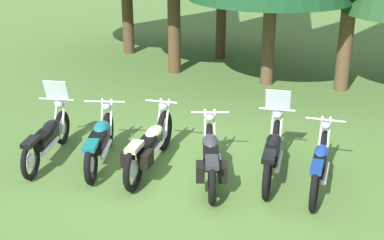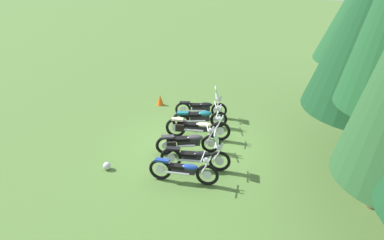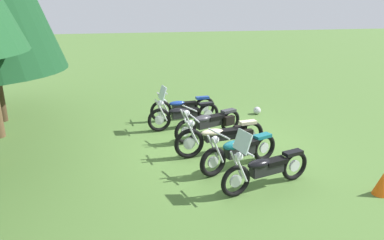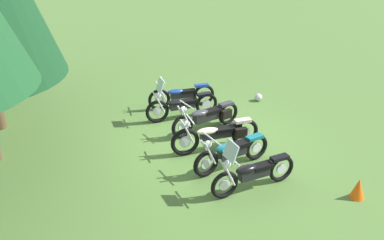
{
  "view_description": "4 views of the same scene",
  "coord_description": "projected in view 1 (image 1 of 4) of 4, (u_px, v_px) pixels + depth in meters",
  "views": [
    {
      "loc": [
        3.44,
        -7.96,
        4.39
      ],
      "look_at": [
        0.16,
        0.17,
        0.94
      ],
      "focal_mm": 51.2,
      "sensor_mm": 36.0,
      "label": 1
    },
    {
      "loc": [
        12.05,
        3.49,
        6.88
      ],
      "look_at": [
        -0.13,
        -0.15,
        0.95
      ],
      "focal_mm": 36.58,
      "sensor_mm": 36.0,
      "label": 2
    },
    {
      "loc": [
        -8.41,
        2.49,
        3.63
      ],
      "look_at": [
        0.63,
        0.42,
        0.55
      ],
      "focal_mm": 32.7,
      "sensor_mm": 36.0,
      "label": 3
    },
    {
      "loc": [
        -9.92,
        2.5,
        5.56
      ],
      "look_at": [
        0.25,
        0.42,
        0.55
      ],
      "focal_mm": 39.21,
      "sensor_mm": 36.0,
      "label": 4
    }
  ],
  "objects": [
    {
      "name": "motorcycle_4",
      "position": [
        273.0,
        151.0,
        9.39
      ],
      "size": [
        0.67,
        2.29,
        1.37
      ],
      "rotation": [
        0.0,
        0.0,
        1.72
      ],
      "color": "black",
      "rests_on": "ground_plane"
    },
    {
      "name": "motorcycle_5",
      "position": [
        320.0,
        164.0,
        8.98
      ],
      "size": [
        0.67,
        2.2,
        1.01
      ],
      "rotation": [
        0.0,
        0.0,
        1.65
      ],
      "color": "black",
      "rests_on": "ground_plane"
    },
    {
      "name": "motorcycle_3",
      "position": [
        211.0,
        157.0,
        9.21
      ],
      "size": [
        1.07,
        2.16,
        1.0
      ],
      "rotation": [
        0.0,
        0.0,
        1.95
      ],
      "color": "black",
      "rests_on": "ground_plane"
    },
    {
      "name": "motorcycle_0",
      "position": [
        48.0,
        136.0,
        10.01
      ],
      "size": [
        0.8,
        2.14,
        1.34
      ],
      "rotation": [
        0.0,
        0.0,
        1.82
      ],
      "color": "black",
      "rests_on": "ground_plane"
    },
    {
      "name": "motorcycle_1",
      "position": [
        100.0,
        141.0,
        9.84
      ],
      "size": [
        0.98,
        2.11,
        1.0
      ],
      "rotation": [
        0.0,
        0.0,
        1.91
      ],
      "color": "black",
      "rests_on": "ground_plane"
    },
    {
      "name": "ground_plane",
      "position": [
        180.0,
        172.0,
        9.68
      ],
      "size": [
        80.0,
        80.0,
        0.0
      ],
      "primitive_type": "plane",
      "color": "#4C7033"
    },
    {
      "name": "motorcycle_2",
      "position": [
        149.0,
        145.0,
        9.61
      ],
      "size": [
        0.73,
        2.45,
        1.04
      ],
      "rotation": [
        0.0,
        0.0,
        1.7
      ],
      "color": "black",
      "rests_on": "ground_plane"
    }
  ]
}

